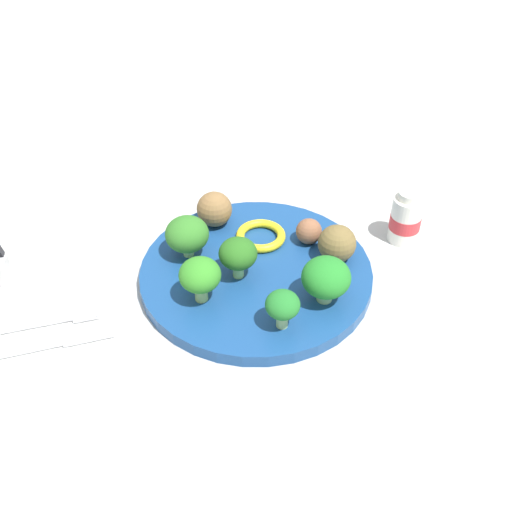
{
  "coord_description": "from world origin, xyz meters",
  "views": [
    {
      "loc": [
        -0.16,
        -0.55,
        0.52
      ],
      "look_at": [
        0.0,
        0.0,
        0.04
      ],
      "focal_mm": 44.48,
      "sensor_mm": 36.0,
      "label": 1
    }
  ],
  "objects_px": {
    "broccoli_floret_mid_right": "(284,305)",
    "broccoli_floret_mid_left": "(200,276)",
    "knife": "(53,342)",
    "meatball_front_right": "(309,231)",
    "plate": "(256,274)",
    "fork": "(52,319)",
    "meatball_back_right": "(337,244)",
    "broccoli_floret_far_rim": "(187,234)",
    "napkin": "(46,335)",
    "broccoli_floret_front_left": "(238,254)",
    "yogurt_bottle": "(406,219)",
    "broccoli_floret_front_right": "(326,278)",
    "pepper_ring_mid_left": "(261,236)",
    "meatball_far_rim": "(214,209)"
  },
  "relations": [
    {
      "from": "plate",
      "to": "napkin",
      "type": "height_order",
      "value": "plate"
    },
    {
      "from": "meatball_back_right",
      "to": "knife",
      "type": "distance_m",
      "value": 0.34
    },
    {
      "from": "meatball_front_right",
      "to": "knife",
      "type": "height_order",
      "value": "meatball_front_right"
    },
    {
      "from": "broccoli_floret_mid_right",
      "to": "fork",
      "type": "height_order",
      "value": "broccoli_floret_mid_right"
    },
    {
      "from": "broccoli_floret_front_left",
      "to": "meatball_back_right",
      "type": "bearing_deg",
      "value": -1.57
    },
    {
      "from": "broccoli_floret_front_right",
      "to": "fork",
      "type": "relative_size",
      "value": 0.46
    },
    {
      "from": "broccoli_floret_mid_left",
      "to": "yogurt_bottle",
      "type": "relative_size",
      "value": 0.76
    },
    {
      "from": "broccoli_floret_mid_right",
      "to": "fork",
      "type": "distance_m",
      "value": 0.26
    },
    {
      "from": "meatball_back_right",
      "to": "napkin",
      "type": "distance_m",
      "value": 0.35
    },
    {
      "from": "plate",
      "to": "broccoli_floret_front_left",
      "type": "height_order",
      "value": "broccoli_floret_front_left"
    },
    {
      "from": "broccoli_floret_far_rim",
      "to": "napkin",
      "type": "bearing_deg",
      "value": -157.14
    },
    {
      "from": "pepper_ring_mid_left",
      "to": "meatball_back_right",
      "type": "bearing_deg",
      "value": -39.26
    },
    {
      "from": "plate",
      "to": "knife",
      "type": "height_order",
      "value": "plate"
    },
    {
      "from": "broccoli_floret_front_left",
      "to": "broccoli_floret_mid_left",
      "type": "distance_m",
      "value": 0.06
    },
    {
      "from": "plate",
      "to": "fork",
      "type": "bearing_deg",
      "value": -178.27
    },
    {
      "from": "broccoli_floret_mid_right",
      "to": "broccoli_floret_front_left",
      "type": "xyz_separation_m",
      "value": [
        -0.02,
        0.09,
        0.0
      ]
    },
    {
      "from": "pepper_ring_mid_left",
      "to": "plate",
      "type": "bearing_deg",
      "value": -112.71
    },
    {
      "from": "broccoli_floret_front_left",
      "to": "meatball_front_right",
      "type": "distance_m",
      "value": 0.11
    },
    {
      "from": "meatball_front_right",
      "to": "fork",
      "type": "distance_m",
      "value": 0.32
    },
    {
      "from": "meatball_front_right",
      "to": "broccoli_floret_front_right",
      "type": "bearing_deg",
      "value": -100.49
    },
    {
      "from": "broccoli_floret_front_left",
      "to": "broccoli_floret_mid_left",
      "type": "height_order",
      "value": "broccoli_floret_mid_left"
    },
    {
      "from": "meatball_far_rim",
      "to": "fork",
      "type": "distance_m",
      "value": 0.24
    },
    {
      "from": "broccoli_floret_far_rim",
      "to": "plate",
      "type": "bearing_deg",
      "value": -34.49
    },
    {
      "from": "broccoli_floret_far_rim",
      "to": "broccoli_floret_front_right",
      "type": "bearing_deg",
      "value": -43.03
    },
    {
      "from": "broccoli_floret_front_left",
      "to": "napkin",
      "type": "bearing_deg",
      "value": -175.12
    },
    {
      "from": "broccoli_floret_far_rim",
      "to": "broccoli_floret_front_right",
      "type": "distance_m",
      "value": 0.18
    },
    {
      "from": "broccoli_floret_front_left",
      "to": "broccoli_floret_front_right",
      "type": "relative_size",
      "value": 0.94
    },
    {
      "from": "plate",
      "to": "meatball_far_rim",
      "type": "distance_m",
      "value": 0.11
    },
    {
      "from": "broccoli_floret_mid_right",
      "to": "meatball_front_right",
      "type": "distance_m",
      "value": 0.15
    },
    {
      "from": "broccoli_floret_mid_right",
      "to": "broccoli_floret_mid_left",
      "type": "bearing_deg",
      "value": 139.03
    },
    {
      "from": "yogurt_bottle",
      "to": "knife",
      "type": "bearing_deg",
      "value": -172.02
    },
    {
      "from": "broccoli_floret_mid_right",
      "to": "broccoli_floret_front_right",
      "type": "distance_m",
      "value": 0.06
    },
    {
      "from": "pepper_ring_mid_left",
      "to": "napkin",
      "type": "xyz_separation_m",
      "value": [
        -0.27,
        -0.08,
        -0.02
      ]
    },
    {
      "from": "broccoli_floret_far_rim",
      "to": "meatball_far_rim",
      "type": "distance_m",
      "value": 0.07
    },
    {
      "from": "broccoli_floret_front_right",
      "to": "yogurt_bottle",
      "type": "relative_size",
      "value": 0.76
    },
    {
      "from": "broccoli_floret_mid_left",
      "to": "fork",
      "type": "relative_size",
      "value": 0.46
    },
    {
      "from": "broccoli_floret_mid_right",
      "to": "meatball_back_right",
      "type": "height_order",
      "value": "same"
    },
    {
      "from": "broccoli_floret_front_left",
      "to": "meatball_far_rim",
      "type": "height_order",
      "value": "broccoli_floret_front_left"
    },
    {
      "from": "knife",
      "to": "meatball_front_right",
      "type": "bearing_deg",
      "value": 13.1
    },
    {
      "from": "broccoli_floret_front_left",
      "to": "broccoli_floret_front_right",
      "type": "bearing_deg",
      "value": -39.04
    },
    {
      "from": "broccoli_floret_mid_left",
      "to": "meatball_back_right",
      "type": "height_order",
      "value": "broccoli_floret_mid_left"
    },
    {
      "from": "plate",
      "to": "broccoli_floret_far_rim",
      "type": "bearing_deg",
      "value": 145.51
    },
    {
      "from": "plate",
      "to": "meatball_back_right",
      "type": "distance_m",
      "value": 0.1
    },
    {
      "from": "meatball_front_right",
      "to": "meatball_back_right",
      "type": "height_order",
      "value": "meatball_back_right"
    },
    {
      "from": "yogurt_bottle",
      "to": "broccoli_floret_front_left",
      "type": "bearing_deg",
      "value": -173.63
    },
    {
      "from": "broccoli_floret_front_left",
      "to": "knife",
      "type": "height_order",
      "value": "broccoli_floret_front_left"
    },
    {
      "from": "broccoli_floret_mid_left",
      "to": "yogurt_bottle",
      "type": "height_order",
      "value": "yogurt_bottle"
    },
    {
      "from": "broccoli_floret_mid_right",
      "to": "fork",
      "type": "bearing_deg",
      "value": 159.41
    },
    {
      "from": "yogurt_bottle",
      "to": "fork",
      "type": "bearing_deg",
      "value": -176.55
    },
    {
      "from": "plate",
      "to": "meatball_back_right",
      "type": "height_order",
      "value": "meatball_back_right"
    }
  ]
}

